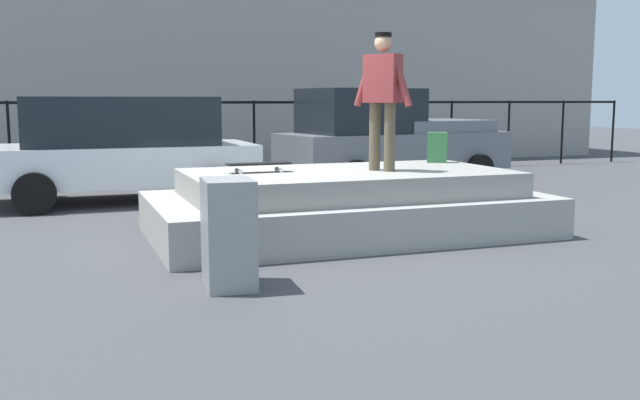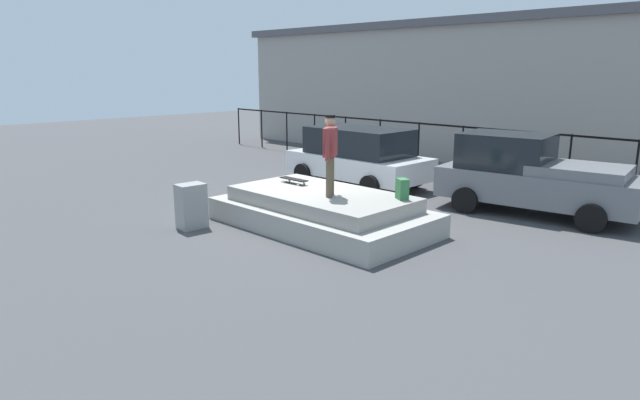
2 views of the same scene
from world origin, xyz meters
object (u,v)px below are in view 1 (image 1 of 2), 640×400
Objects in this scene: car_white_hatchback_near at (121,147)px; utility_box at (229,233)px; skateboard at (259,164)px; skateboarder at (383,91)px; backpack at (437,147)px; car_grey_pickup_mid at (388,139)px.

car_white_hatchback_near reaches higher than utility_box.
utility_box reaches higher than skateboard.
skateboarder is 3.36m from utility_box.
car_white_hatchback_near is at bearing 108.93° from skateboard.
skateboarder is at bearing 42.57° from utility_box.
car_white_hatchback_near reaches higher than backpack.
car_grey_pickup_mid is 4.79× the size of utility_box.
car_grey_pickup_mid is 8.12m from utility_box.
car_white_hatchback_near is at bearing -175.04° from car_grey_pickup_mid.
car_grey_pickup_mid is (5.17, 0.45, 0.02)m from car_white_hatchback_near.
car_grey_pickup_mid reaches higher than skateboard.
utility_box is (-0.91, -2.25, -0.42)m from skateboard.
skateboarder is 1.72m from backpack.
backpack is at bearing 10.11° from skateboard.
utility_box is at bearing -112.06° from skateboard.
backpack is at bearing -39.20° from car_white_hatchback_near.
utility_box is (-2.44, -1.91, -1.31)m from skateboarder.
car_grey_pickup_mid reaches higher than backpack.
backpack is 0.10× the size of car_white_hatchback_near.
car_grey_pickup_mid reaches higher than car_white_hatchback_near.
skateboard is 0.18× the size of car_white_hatchback_near.
backpack is at bearing 41.04° from utility_box.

